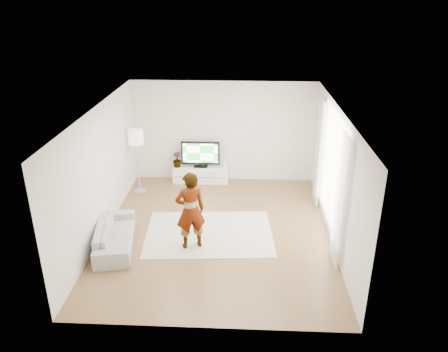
{
  "coord_description": "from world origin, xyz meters",
  "views": [
    {
      "loc": [
        0.58,
        -8.46,
        5.04
      ],
      "look_at": [
        0.14,
        0.4,
        1.2
      ],
      "focal_mm": 35.0,
      "sensor_mm": 36.0,
      "label": 1
    }
  ],
  "objects_px": {
    "floor_lamp": "(136,140)",
    "television": "(200,153)",
    "media_console": "(201,174)",
    "sofa": "(115,235)",
    "player": "(190,211)",
    "rug": "(209,233)"
  },
  "relations": [
    {
      "from": "media_console",
      "to": "sofa",
      "type": "distance_m",
      "value": 3.73
    },
    {
      "from": "television",
      "to": "player",
      "type": "xyz_separation_m",
      "value": [
        0.13,
        -3.41,
        0.02
      ]
    },
    {
      "from": "rug",
      "to": "floor_lamp",
      "type": "relative_size",
      "value": 1.62
    },
    {
      "from": "television",
      "to": "rug",
      "type": "height_order",
      "value": "television"
    },
    {
      "from": "media_console",
      "to": "sofa",
      "type": "bearing_deg",
      "value": -113.27
    },
    {
      "from": "media_console",
      "to": "rug",
      "type": "relative_size",
      "value": 0.55
    },
    {
      "from": "rug",
      "to": "floor_lamp",
      "type": "xyz_separation_m",
      "value": [
        -2.03,
        2.12,
        1.45
      ]
    },
    {
      "from": "floor_lamp",
      "to": "television",
      "type": "bearing_deg",
      "value": 25.19
    },
    {
      "from": "media_console",
      "to": "player",
      "type": "height_order",
      "value": "player"
    },
    {
      "from": "media_console",
      "to": "sofa",
      "type": "relative_size",
      "value": 0.84
    },
    {
      "from": "media_console",
      "to": "floor_lamp",
      "type": "bearing_deg",
      "value": -155.64
    },
    {
      "from": "media_console",
      "to": "rug",
      "type": "height_order",
      "value": "media_console"
    },
    {
      "from": "media_console",
      "to": "floor_lamp",
      "type": "height_order",
      "value": "floor_lamp"
    },
    {
      "from": "media_console",
      "to": "player",
      "type": "relative_size",
      "value": 0.91
    },
    {
      "from": "television",
      "to": "floor_lamp",
      "type": "height_order",
      "value": "floor_lamp"
    },
    {
      "from": "sofa",
      "to": "player",
      "type": "bearing_deg",
      "value": -98.75
    },
    {
      "from": "player",
      "to": "sofa",
      "type": "height_order",
      "value": "player"
    },
    {
      "from": "media_console",
      "to": "floor_lamp",
      "type": "xyz_separation_m",
      "value": [
        -1.57,
        -0.71,
        1.24
      ]
    },
    {
      "from": "television",
      "to": "sofa",
      "type": "relative_size",
      "value": 0.58
    },
    {
      "from": "television",
      "to": "floor_lamp",
      "type": "distance_m",
      "value": 1.84
    },
    {
      "from": "sofa",
      "to": "floor_lamp",
      "type": "xyz_separation_m",
      "value": [
        -0.1,
        2.71,
        1.18
      ]
    },
    {
      "from": "media_console",
      "to": "rug",
      "type": "distance_m",
      "value": 2.88
    }
  ]
}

